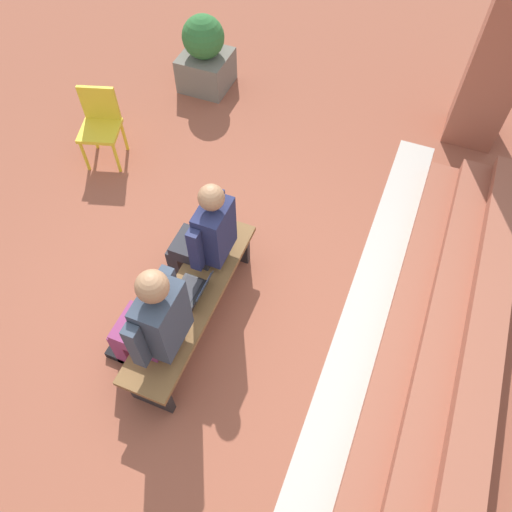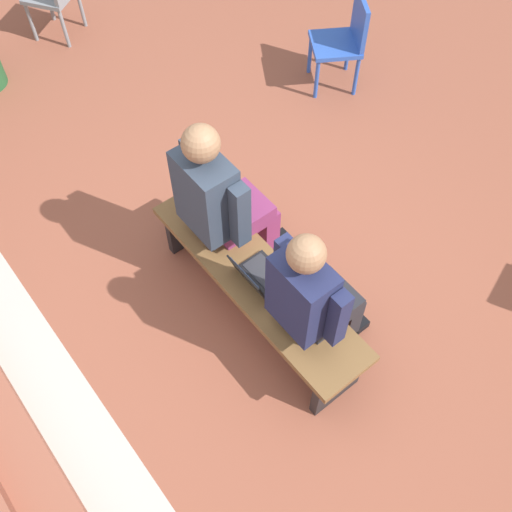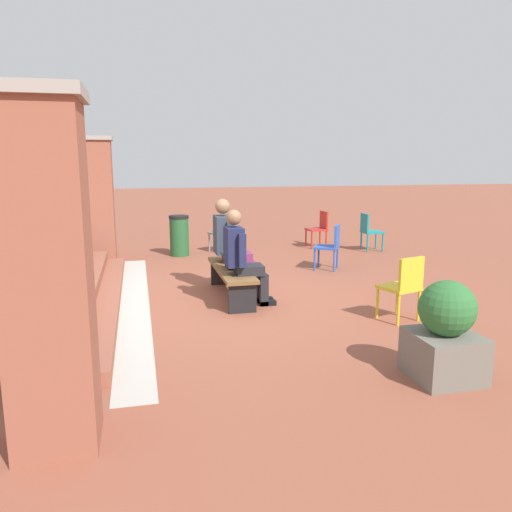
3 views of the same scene
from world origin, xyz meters
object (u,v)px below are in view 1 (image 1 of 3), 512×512
(person_student, at_px, (204,236))
(bench, at_px, (193,302))
(planter, at_px, (205,55))
(laptop, at_px, (194,291))
(person_adult, at_px, (152,322))
(plastic_chair_by_pillar, at_px, (100,121))

(person_student, bearing_deg, bench, 8.62)
(person_student, relative_size, planter, 1.43)
(laptop, bearing_deg, person_adult, -9.88)
(plastic_chair_by_pillar, bearing_deg, person_adult, 41.48)
(bench, height_order, laptop, laptop)
(bench, distance_m, planter, 3.52)
(person_adult, bearing_deg, planter, -160.09)
(bench, xyz_separation_m, planter, (-3.22, -1.41, 0.08))
(person_adult, height_order, plastic_chair_by_pillar, person_adult)
(laptop, bearing_deg, planter, -156.08)
(plastic_chair_by_pillar, bearing_deg, planter, 163.08)
(plastic_chair_by_pillar, height_order, planter, planter)
(bench, xyz_separation_m, laptop, (-0.03, 0.01, 0.15))
(person_adult, distance_m, planter, 3.93)
(person_student, distance_m, laptop, 0.48)
(bench, xyz_separation_m, person_adult, (0.45, -0.07, 0.40))
(bench, relative_size, person_adult, 1.26)
(laptop, height_order, planter, planter)
(laptop, relative_size, planter, 0.34)
(person_adult, xyz_separation_m, planter, (-3.68, -1.33, -0.32))
(plastic_chair_by_pillar, bearing_deg, person_student, 57.58)
(bench, distance_m, person_student, 0.58)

